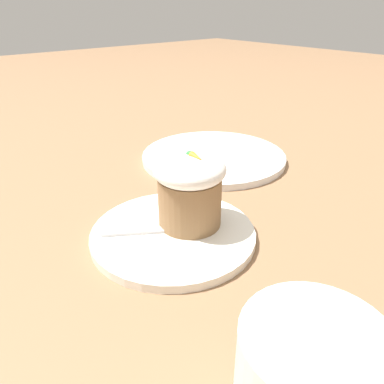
% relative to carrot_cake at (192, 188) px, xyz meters
% --- Properties ---
extents(ground_plane, '(4.00, 4.00, 0.00)m').
position_rel_carrot_cake_xyz_m(ground_plane, '(-0.00, -0.03, -0.06)').
color(ground_plane, '#846042').
extents(dessert_plate, '(0.21, 0.21, 0.01)m').
position_rel_carrot_cake_xyz_m(dessert_plate, '(-0.00, -0.03, -0.06)').
color(dessert_plate, white).
rests_on(dessert_plate, ground_plane).
extents(carrot_cake, '(0.09, 0.09, 0.10)m').
position_rel_carrot_cake_xyz_m(carrot_cake, '(0.00, 0.00, 0.00)').
color(carrot_cake, olive).
rests_on(carrot_cake, dessert_plate).
extents(spoon, '(0.09, 0.11, 0.01)m').
position_rel_carrot_cake_xyz_m(spoon, '(-0.01, -0.03, -0.05)').
color(spoon, silver).
rests_on(spoon, dessert_plate).
extents(side_plate, '(0.27, 0.27, 0.01)m').
position_rel_carrot_cake_xyz_m(side_plate, '(-0.16, 0.19, -0.06)').
color(side_plate, white).
rests_on(side_plate, ground_plane).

